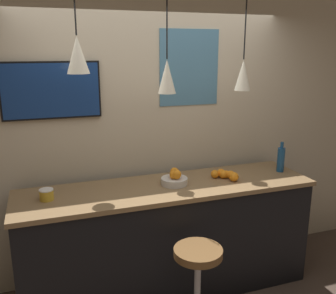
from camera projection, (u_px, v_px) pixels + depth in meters
back_wall at (153, 128)px, 3.58m from camera, size 8.00×0.06×2.90m
service_counter at (168, 238)px, 3.40m from camera, size 2.61×0.68×1.02m
bar_stool at (198, 275)px, 2.84m from camera, size 0.37×0.37×0.73m
fruit_bowl at (175, 178)px, 3.29m from camera, size 0.23×0.23×0.14m
orange_pile at (226, 175)px, 3.44m from camera, size 0.20×0.22×0.08m
juice_bottle at (281, 159)px, 3.62m from camera, size 0.07×0.07×0.29m
spread_jar at (47, 195)px, 2.95m from camera, size 0.11×0.11×0.09m
pendant_lamp_left at (78, 54)px, 2.79m from camera, size 0.17×0.17×0.80m
pendant_lamp_middle at (167, 76)px, 3.06m from camera, size 0.15×0.15×0.98m
pendant_lamp_right at (243, 74)px, 3.28m from camera, size 0.14×0.14×0.98m
mounted_tv at (51, 91)px, 3.14m from camera, size 0.82×0.04×0.48m
wall_poster at (189, 68)px, 3.51m from camera, size 0.59×0.01×0.70m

